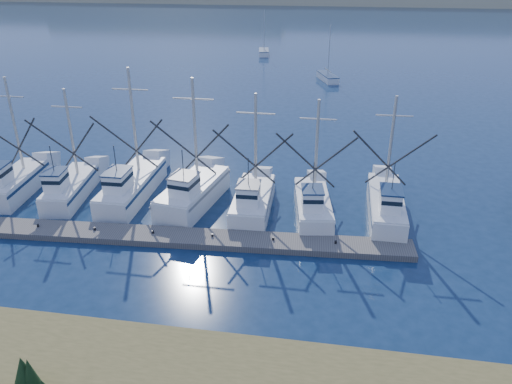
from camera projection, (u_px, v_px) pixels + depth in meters
ground at (257, 297)px, 27.54m from camera, size 500.00×500.00×0.00m
floating_dock at (168, 237)px, 33.00m from camera, size 32.01×3.90×0.43m
trawler_fleet at (192, 194)px, 37.09m from camera, size 30.90×9.22×9.72m
sailboat_near at (328, 77)px, 75.37m from camera, size 3.60×6.13×8.10m
sailboat_far at (264, 52)px, 95.06m from camera, size 2.56×5.57×8.10m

